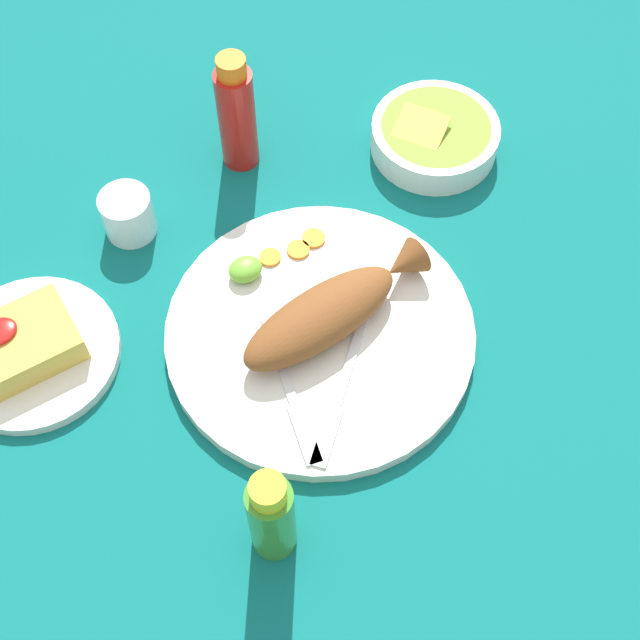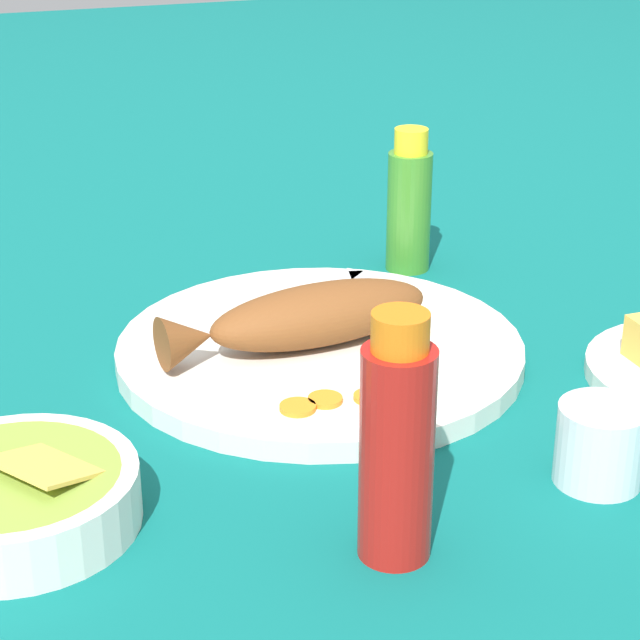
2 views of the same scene
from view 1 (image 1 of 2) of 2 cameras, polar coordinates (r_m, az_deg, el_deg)
The scene contains 15 objects.
ground_plane at distance 1.01m, azimuth 0.00°, elevation -1.11°, with size 4.00×4.00×0.00m, color #0C605B.
main_plate at distance 1.00m, azimuth 0.00°, elevation -0.85°, with size 0.35×0.35×0.02m, color silver.
fried_fish at distance 0.98m, azimuth 0.63°, elevation 0.57°, with size 0.24×0.09×0.05m.
fork_near at distance 0.95m, azimuth 1.18°, elevation -5.11°, with size 0.15×0.14×0.00m.
fork_far at distance 0.95m, azimuth -1.79°, elevation -5.00°, with size 0.06×0.18×0.00m.
carrot_slice_near at distance 1.06m, azimuth -0.41°, elevation 5.25°, with size 0.03×0.03×0.00m, color orange.
carrot_slice_mid at distance 1.05m, azimuth -3.25°, elevation 4.01°, with size 0.03×0.03×0.00m, color orange.
carrot_slice_far at distance 1.05m, azimuth -1.40°, elevation 4.52°, with size 0.03×0.03×0.00m, color orange.
lime_wedge_main at distance 1.03m, azimuth -4.81°, elevation 3.26°, with size 0.04×0.03×0.02m, color #6BB233.
hot_sauce_bottle_red at distance 1.11m, azimuth -5.36°, elevation 12.95°, with size 0.05×0.05×0.17m.
hot_sauce_bottle_green at distance 0.85m, azimuth -3.13°, elevation -12.43°, with size 0.04×0.04×0.15m.
salt_cup at distance 1.10m, azimuth -12.17°, elevation 6.50°, with size 0.06×0.06×0.06m.
side_plate_fries at distance 1.04m, azimuth -17.92°, elevation -2.02°, with size 0.20×0.20×0.01m, color silver.
fries_pile at distance 1.02m, azimuth -18.35°, elevation -1.32°, with size 0.11×0.09×0.04m.
guacamole_bowl at distance 1.17m, azimuth 7.34°, elevation 11.63°, with size 0.16×0.16×0.05m.
Camera 1 is at (0.26, 0.43, 0.88)m, focal length 50.00 mm.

